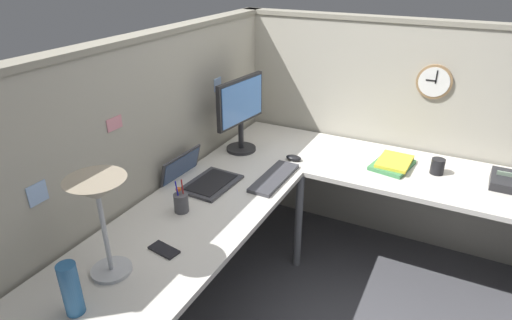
% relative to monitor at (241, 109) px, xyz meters
% --- Properties ---
extents(ground_plane, '(6.80, 6.80, 0.00)m').
position_rel_monitor_xyz_m(ground_plane, '(-0.26, -0.64, -1.02)').
color(ground_plane, '#47474C').
extents(cubicle_wall_back, '(2.57, 0.12, 1.58)m').
position_rel_monitor_xyz_m(cubicle_wall_back, '(-0.63, 0.23, -0.23)').
color(cubicle_wall_back, '#A8A393').
rests_on(cubicle_wall_back, ground).
extents(cubicle_wall_right, '(0.12, 2.37, 1.58)m').
position_rel_monitor_xyz_m(cubicle_wall_right, '(0.61, -0.90, -0.23)').
color(cubicle_wall_right, '#A8A393').
rests_on(cubicle_wall_right, ground).
extents(desk, '(2.35, 2.15, 0.73)m').
position_rel_monitor_xyz_m(desk, '(-0.41, -0.69, -0.39)').
color(desk, beige).
rests_on(desk, ground).
extents(monitor, '(0.46, 0.20, 0.50)m').
position_rel_monitor_xyz_m(monitor, '(0.00, 0.00, 0.00)').
color(monitor, '#232326').
rests_on(monitor, desk).
extents(laptop, '(0.36, 0.40, 0.22)m').
position_rel_monitor_xyz_m(laptop, '(-0.51, 0.02, -0.27)').
color(laptop, '#38383D').
rests_on(laptop, desk).
extents(keyboard, '(0.43, 0.15, 0.02)m').
position_rel_monitor_xyz_m(keyboard, '(-0.28, -0.38, -0.28)').
color(keyboard, '#38383D').
rests_on(keyboard, desk).
extents(computer_mouse, '(0.06, 0.10, 0.03)m').
position_rel_monitor_xyz_m(computer_mouse, '(0.01, -0.38, -0.28)').
color(computer_mouse, black).
rests_on(computer_mouse, desk).
extents(desk_lamp_dome, '(0.24, 0.24, 0.44)m').
position_rel_monitor_xyz_m(desk_lamp_dome, '(-1.34, -0.11, 0.07)').
color(desk_lamp_dome, '#B7BABF').
rests_on(desk_lamp_dome, desk).
extents(pen_cup, '(0.08, 0.08, 0.18)m').
position_rel_monitor_xyz_m(pen_cup, '(-0.82, -0.09, -0.24)').
color(pen_cup, '#4C4C51').
rests_on(pen_cup, desk).
extents(cell_phone, '(0.09, 0.15, 0.01)m').
position_rel_monitor_xyz_m(cell_phone, '(-1.13, -0.22, -0.29)').
color(cell_phone, black).
rests_on(cell_phone, desk).
extents(thermos_flask, '(0.07, 0.07, 0.22)m').
position_rel_monitor_xyz_m(thermos_flask, '(-1.57, -0.16, -0.18)').
color(thermos_flask, '#26598C').
rests_on(thermos_flask, desk).
extents(office_phone, '(0.19, 0.21, 0.11)m').
position_rel_monitor_xyz_m(office_phone, '(0.23, -1.63, -0.26)').
color(office_phone, '#232326').
rests_on(office_phone, desk).
extents(book_stack, '(0.31, 0.26, 0.04)m').
position_rel_monitor_xyz_m(book_stack, '(0.21, -0.97, -0.27)').
color(book_stack, '#3F7F4C').
rests_on(book_stack, desk).
extents(coffee_mug, '(0.08, 0.08, 0.10)m').
position_rel_monitor_xyz_m(coffee_mug, '(0.24, -1.23, -0.25)').
color(coffee_mug, black).
rests_on(coffee_mug, desk).
extents(wall_clock, '(0.04, 0.22, 0.22)m').
position_rel_monitor_xyz_m(wall_clock, '(0.56, -1.10, 0.19)').
color(wall_clock, olive).
extents(pinned_note_leftmost, '(0.10, 0.00, 0.06)m').
position_rel_monitor_xyz_m(pinned_note_leftmost, '(-0.93, 0.18, 0.18)').
color(pinned_note_leftmost, pink).
extents(pinned_note_middle, '(0.09, 0.00, 0.09)m').
position_rel_monitor_xyz_m(pinned_note_middle, '(-1.39, 0.18, 0.04)').
color(pinned_note_middle, '#99B7E5').
extents(pinned_note_rightmost, '(0.08, 0.00, 0.09)m').
position_rel_monitor_xyz_m(pinned_note_rightmost, '(0.01, 0.18, 0.14)').
color(pinned_note_rightmost, '#99B7E5').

